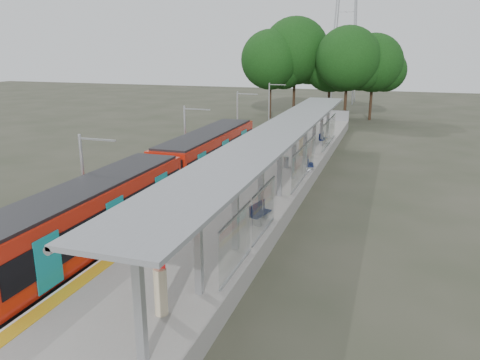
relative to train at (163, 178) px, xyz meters
name	(u,v)px	position (x,y,z in m)	size (l,w,h in m)	color
ground	(122,339)	(4.50, -11.86, -2.05)	(200.00, 200.00, 0.00)	#474438
trackbed	(214,175)	(0.00, 8.14, -1.93)	(3.00, 70.00, 0.24)	#59544C
platform	(272,175)	(4.50, 8.14, -1.55)	(6.00, 50.00, 1.00)	gray
tactile_strip	(238,166)	(1.95, 8.14, -1.04)	(0.60, 50.00, 0.02)	gold
end_fence	(324,115)	(4.50, 33.09, -0.45)	(6.00, 0.10, 1.20)	#9EA0A5
train	(163,178)	(0.00, 0.00, 0.00)	(2.74, 27.60, 3.62)	black
canopy	(282,135)	(6.11, 4.33, 2.15)	(3.27, 38.00, 3.66)	#9EA0A5
tree_cluster	(319,58)	(2.46, 40.71, 6.01)	(21.05, 11.21, 13.55)	#382316
catenary_masts	(186,140)	(-1.72, 7.14, 0.86)	(2.08, 48.16, 5.40)	#9EA0A5
bench_near	(259,212)	(6.58, -2.42, -0.52)	(0.79, 1.55, 1.01)	#0D1744
bench_mid	(309,163)	(7.12, 8.66, -0.57)	(0.69, 1.39, 0.91)	#0D1744
bench_far	(322,138)	(6.57, 18.42, -0.52)	(0.61, 1.53, 1.02)	#0D1744
info_pillar_near	(161,291)	(5.85, -11.50, -0.22)	(0.43, 0.43, 1.93)	beige
info_pillar_far	(301,145)	(5.66, 13.20, -0.22)	(0.43, 0.43, 1.91)	beige
litter_bin	(286,162)	(5.39, 8.86, -0.65)	(0.39, 0.39, 0.80)	#9EA0A5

